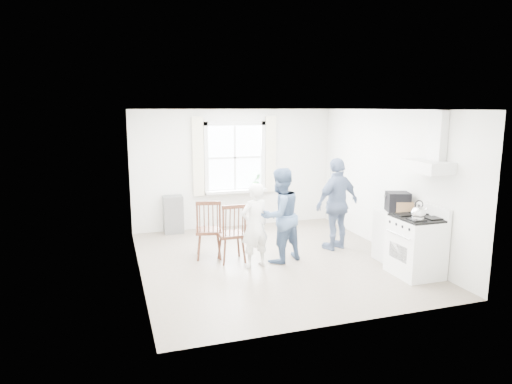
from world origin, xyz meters
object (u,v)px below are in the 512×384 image
object	(u,v)px
windsor_chair_a	(233,227)
person_right	(337,204)
person_left	(255,225)
person_mid	(280,215)
low_cabinet	(393,236)
gas_stove	(416,246)
stereo_stack	(398,202)
windsor_chair_b	(209,223)

from	to	relation	value
windsor_chair_a	person_right	distance (m)	2.08
person_left	person_mid	size ratio (longest dim) A/B	0.87
low_cabinet	person_left	bearing A→B (deg)	169.09
gas_stove	person_mid	distance (m)	2.25
stereo_stack	person_left	xyz separation A→B (m)	(-2.37, 0.53, -0.35)
windsor_chair_a	person_right	bearing A→B (deg)	5.37
low_cabinet	windsor_chair_a	world-z (taller)	windsor_chair_a
person_left	person_right	xyz separation A→B (m)	(1.77, 0.47, 0.15)
low_cabinet	stereo_stack	world-z (taller)	stereo_stack
gas_stove	low_cabinet	world-z (taller)	gas_stove
gas_stove	low_cabinet	size ratio (longest dim) A/B	1.24
gas_stove	stereo_stack	world-z (taller)	stereo_stack
person_left	person_mid	xyz separation A→B (m)	(0.50, 0.13, 0.10)
windsor_chair_b	gas_stove	bearing A→B (deg)	-30.74
low_cabinet	person_right	xyz separation A→B (m)	(-0.61, 0.93, 0.41)
gas_stove	stereo_stack	distance (m)	0.86
low_cabinet	person_mid	size ratio (longest dim) A/B	0.55
person_mid	windsor_chair_b	bearing A→B (deg)	-43.05
person_right	gas_stove	bearing A→B (deg)	90.44
gas_stove	windsor_chair_a	bearing A→B (deg)	151.09
windsor_chair_a	stereo_stack	bearing A→B (deg)	-16.79
windsor_chair_b	person_mid	distance (m)	1.25
windsor_chair_b	person_left	distance (m)	0.89
windsor_chair_a	person_mid	size ratio (longest dim) A/B	0.64
gas_stove	person_left	size ratio (longest dim) A/B	0.79
stereo_stack	person_left	distance (m)	2.46
stereo_stack	windsor_chair_a	world-z (taller)	stereo_stack
windsor_chair_a	person_left	bearing A→B (deg)	-43.49
windsor_chair_b	person_right	bearing A→B (deg)	-3.05
person_left	stereo_stack	bearing A→B (deg)	152.13
low_cabinet	person_left	xyz separation A→B (m)	(-2.38, 0.46, 0.26)
gas_stove	person_mid	bearing A→B (deg)	144.56
gas_stove	low_cabinet	distance (m)	0.70
windsor_chair_a	person_left	size ratio (longest dim) A/B	0.74
windsor_chair_a	windsor_chair_b	bearing A→B (deg)	137.83
low_cabinet	windsor_chair_b	xyz separation A→B (m)	(-3.03, 1.06, 0.20)
windsor_chair_a	windsor_chair_b	xyz separation A→B (m)	(-0.36, 0.32, 0.01)
low_cabinet	windsor_chair_a	size ratio (longest dim) A/B	0.86
gas_stove	windsor_chair_a	distance (m)	2.97
windsor_chair_a	person_mid	distance (m)	0.82
person_left	person_right	bearing A→B (deg)	179.57
low_cabinet	windsor_chair_a	distance (m)	2.78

